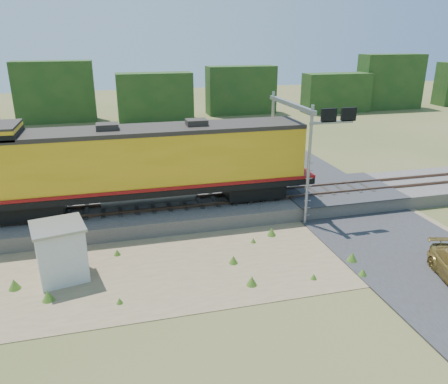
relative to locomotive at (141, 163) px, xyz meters
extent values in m
plane|color=#475123|center=(4.97, -6.00, -3.36)|extent=(140.00, 140.00, 0.00)
cube|color=slate|center=(4.97, 0.00, -2.96)|extent=(70.00, 5.00, 0.80)
cube|color=brown|center=(4.97, -0.72, -2.48)|extent=(70.00, 0.10, 0.16)
cube|color=brown|center=(4.97, 0.72, -2.48)|extent=(70.00, 0.10, 0.16)
cube|color=#8C7754|center=(2.97, -5.50, -3.35)|extent=(26.00, 8.00, 0.03)
cube|color=#38383A|center=(11.97, 0.00, -2.53)|extent=(7.00, 5.20, 0.06)
cube|color=#38383A|center=(11.97, 16.00, -3.32)|extent=(7.00, 24.00, 0.08)
cube|color=#1B3D16|center=(4.97, 32.00, -0.11)|extent=(36.00, 3.00, 6.50)
cube|color=#1B3D16|center=(44.97, 32.00, -0.36)|extent=(50.00, 3.00, 6.00)
cube|color=black|center=(-5.86, 0.00, -1.98)|extent=(3.40, 2.17, 0.85)
cube|color=black|center=(6.41, 0.00, -1.98)|extent=(3.40, 2.17, 0.85)
cube|color=black|center=(0.28, 0.00, -1.38)|extent=(18.89, 2.83, 0.34)
cylinder|color=gray|center=(0.28, 0.00, -1.84)|extent=(5.19, 1.13, 1.13)
cube|color=gold|center=(0.28, 0.00, 0.25)|extent=(17.47, 2.74, 2.93)
cube|color=maroon|center=(0.28, 0.00, -1.10)|extent=(18.89, 2.88, 0.17)
cube|color=#28231E|center=(0.28, 0.00, 1.83)|extent=(17.47, 2.79, 0.23)
cube|color=#28231E|center=(-1.61, 0.00, 2.04)|extent=(1.13, 0.94, 0.42)
cube|color=#28231E|center=(3.11, 0.00, 2.04)|extent=(1.13, 0.94, 0.42)
cube|color=silver|center=(-3.95, -5.41, -2.17)|extent=(2.28, 2.28, 2.39)
cube|color=gray|center=(-3.95, -5.41, -0.93)|extent=(2.51, 2.51, 0.11)
cylinder|color=gray|center=(8.58, -2.80, -0.06)|extent=(0.17, 0.17, 6.60)
cylinder|color=gray|center=(8.58, 2.80, -0.06)|extent=(0.17, 0.17, 6.60)
cube|color=gray|center=(8.58, 0.00, 2.86)|extent=(0.24, 6.20, 0.24)
cube|color=gray|center=(9.71, -2.80, 2.29)|extent=(2.45, 0.14, 0.14)
cube|color=black|center=(9.52, -2.80, 2.67)|extent=(0.85, 0.14, 0.71)
cube|color=black|center=(10.66, -2.80, 2.67)|extent=(0.85, 0.14, 0.71)
camera|label=1|loc=(-1.38, -23.23, 6.60)|focal=35.00mm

